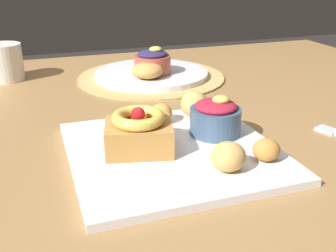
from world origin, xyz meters
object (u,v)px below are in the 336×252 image
Objects in this scene: fritter_front at (228,157)px; fritter_middle at (161,113)px; back_pastry at (147,70)px; fritter_back at (266,150)px; fritter_extra at (194,104)px; berry_ramekin at (216,117)px; coffee_mug at (4,62)px; cake_slice at (139,132)px; back_plate at (151,74)px; back_ramekin at (153,62)px; front_plate at (172,151)px.

fritter_front is 0.20m from fritter_middle.
fritter_back is at bearing -84.37° from back_pastry.
fritter_middle is 0.75× the size of fritter_extra.
back_pastry is at bearing 92.75° from berry_ramekin.
fritter_back is 0.45m from back_pastry.
cake_slice is at bearing -68.82° from coffee_mug.
back_plate is 0.36m from coffee_mug.
fritter_middle is at bearing 99.05° from fritter_front.
back_pastry is at bearing -25.98° from coffee_mug.
coffee_mug is (-0.34, 0.12, -0.00)m from back_ramekin.
fritter_middle is 0.96× the size of fritter_back.
front_plate is 0.10m from berry_ramekin.
cake_slice is 0.12m from fritter_middle.
back_plate reaches higher than front_plate.
fritter_back is at bearing -81.25° from fritter_extra.
fritter_front is 0.95× the size of fritter_extra.
fritter_middle is (-0.07, 0.07, -0.01)m from berry_ramekin.
fritter_extra is at bearing -50.90° from coffee_mug.
cake_slice is at bearing -109.18° from back_plate.
fritter_extra is at bearing 38.62° from cake_slice.
front_plate is 0.14m from fritter_back.
back_plate is (0.01, 0.31, -0.02)m from fritter_extra.
fritter_extra is 0.58× the size of back_ramekin.
berry_ramekin is 0.10m from fritter_middle.
back_ramekin is (0.14, 0.40, 0.00)m from cake_slice.
back_ramekin reaches higher than back_plate.
front_plate is 0.43m from back_plate.
berry_ramekin reaches higher than fritter_back.
cake_slice reaches higher than back_plate.
berry_ramekin is 0.94× the size of back_ramekin.
cake_slice is 0.17m from fritter_extra.
front_plate is 0.42m from back_ramekin.
fritter_front is at bearing -80.95° from fritter_middle.
fritter_extra is at bearing -92.13° from back_plate.
back_pastry is at bearing 78.86° from fritter_middle.
back_ramekin is (0.08, 0.30, 0.02)m from fritter_middle.
back_plate is 3.81× the size of back_pastry.
cake_slice is at bearing 134.37° from fritter_front.
fritter_middle is 0.27m from back_pastry.
fritter_extra is (-0.00, 0.09, -0.01)m from berry_ramekin.
back_plate is at bearing 87.87° from fritter_extra.
fritter_front is 0.52m from back_plate.
back_pastry reaches higher than back_plate.
fritter_middle is at bearing -104.17° from back_ramekin.
cake_slice reaches higher than fritter_front.
back_pastry is at bearing 79.45° from front_plate.
coffee_mug is at bearing 115.80° from fritter_front.
fritter_middle is (0.02, 0.10, 0.02)m from front_plate.
fritter_back is 0.20m from fritter_extra.
front_plate is 0.11m from fritter_middle.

